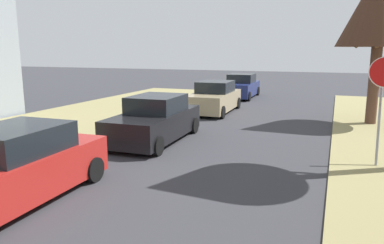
# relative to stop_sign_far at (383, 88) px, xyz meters

# --- Properties ---
(stop_sign_far) EXTENTS (0.82, 0.70, 2.92)m
(stop_sign_far) POSITION_rel_stop_sign_far_xyz_m (0.00, 0.00, 0.00)
(stop_sign_far) COLOR #9EA0A5
(stop_sign_far) RESTS_ON grass_verge_right
(street_tree_right_far) EXTENTS (3.34, 3.34, 6.73)m
(street_tree_right_far) POSITION_rel_stop_sign_far_xyz_m (0.30, 6.45, 2.82)
(street_tree_right_far) COLOR brown
(street_tree_right_far) RESTS_ON grass_verge_right
(parked_sedan_red) EXTENTS (2.06, 4.46, 1.57)m
(parked_sedan_red) POSITION_rel_stop_sign_far_xyz_m (-7.25, -5.40, -1.43)
(parked_sedan_red) COLOR red
(parked_sedan_red) RESTS_ON ground
(parked_sedan_black) EXTENTS (2.06, 4.46, 1.57)m
(parked_sedan_black) POSITION_rel_stop_sign_far_xyz_m (-6.95, 0.46, -1.43)
(parked_sedan_black) COLOR black
(parked_sedan_black) RESTS_ON ground
(parked_sedan_tan) EXTENTS (2.06, 4.46, 1.57)m
(parked_sedan_tan) POSITION_rel_stop_sign_far_xyz_m (-6.94, 7.06, -1.43)
(parked_sedan_tan) COLOR tan
(parked_sedan_tan) RESTS_ON ground
(parked_sedan_navy) EXTENTS (2.06, 4.46, 1.57)m
(parked_sedan_navy) POSITION_rel_stop_sign_far_xyz_m (-7.15, 13.49, -1.43)
(parked_sedan_navy) COLOR navy
(parked_sedan_navy) RESTS_ON ground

